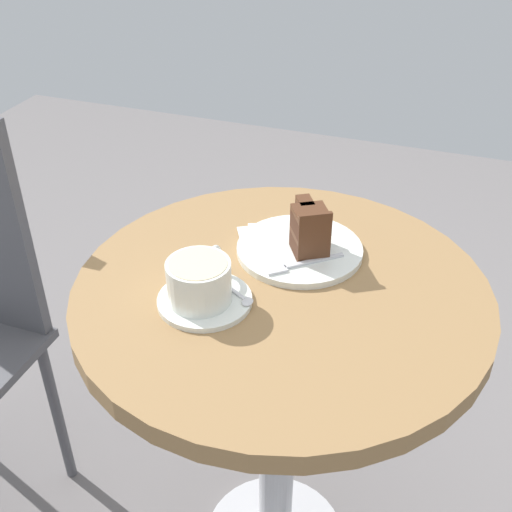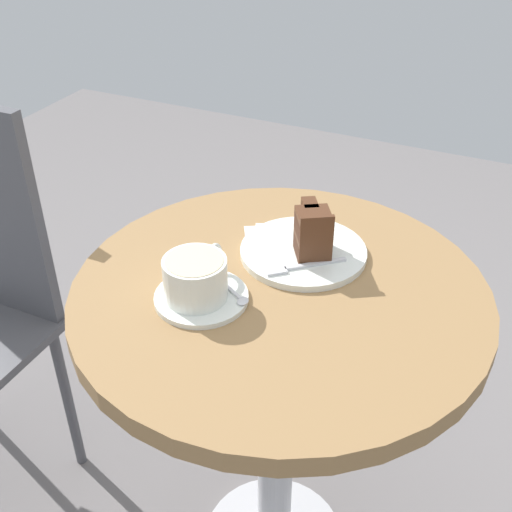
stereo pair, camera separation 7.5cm
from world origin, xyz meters
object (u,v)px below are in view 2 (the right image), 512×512
(cake_slice, at_px, (312,232))
(fork, at_px, (296,267))
(teaspoon, at_px, (233,292))
(cake_plate, at_px, (306,252))
(saucer, at_px, (201,297))
(coffee_cup, at_px, (196,277))
(napkin, at_px, (289,246))

(cake_slice, distance_m, fork, 0.07)
(teaspoon, bearing_deg, cake_plate, 99.89)
(teaspoon, relative_size, fork, 0.80)
(saucer, distance_m, cake_plate, 0.21)
(fork, bearing_deg, coffee_cup, 7.83)
(saucer, height_order, cake_plate, cake_plate)
(cake_slice, xyz_separation_m, napkin, (0.02, 0.05, -0.05))
(cake_slice, bearing_deg, teaspoon, 154.42)
(coffee_cup, height_order, napkin, coffee_cup)
(cake_plate, bearing_deg, coffee_cup, 149.96)
(cake_plate, distance_m, fork, 0.06)
(teaspoon, height_order, cake_slice, cake_slice)
(fork, relative_size, napkin, 0.58)
(saucer, relative_size, fork, 1.27)
(saucer, distance_m, cake_slice, 0.22)
(teaspoon, distance_m, cake_slice, 0.17)
(saucer, relative_size, coffee_cup, 1.11)
(teaspoon, relative_size, cake_plate, 0.42)
(saucer, bearing_deg, teaspoon, -58.99)
(cake_slice, relative_size, napkin, 0.48)
(cake_slice, bearing_deg, cake_plate, 64.57)
(coffee_cup, bearing_deg, cake_plate, -30.04)
(saucer, bearing_deg, fork, -41.19)
(cake_plate, xyz_separation_m, cake_slice, (-0.01, -0.01, 0.05))
(napkin, bearing_deg, teaspoon, 171.69)
(coffee_cup, relative_size, cake_slice, 1.40)
(cake_slice, bearing_deg, fork, 173.30)
(fork, bearing_deg, saucer, 8.45)
(teaspoon, bearing_deg, fork, 86.88)
(coffee_cup, relative_size, napkin, 0.67)
(coffee_cup, bearing_deg, saucer, -58.26)
(coffee_cup, distance_m, fork, 0.17)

